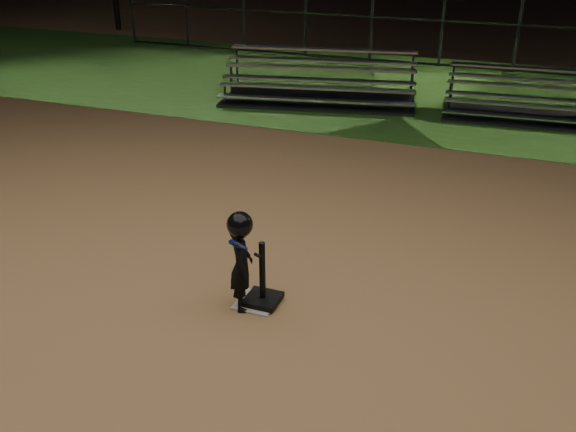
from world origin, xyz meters
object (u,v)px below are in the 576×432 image
object	(u,v)px
home_plate	(257,302)
batting_tee	(263,291)
bleacher_left	(319,91)
child_batter	(241,258)
bleacher_right	(538,109)

from	to	relation	value
home_plate	batting_tee	size ratio (longest dim) A/B	0.60
batting_tee	bleacher_left	xyz separation A→B (m)	(-2.10, 8.36, 0.06)
child_batter	bleacher_left	size ratio (longest dim) A/B	0.25
bleacher_left	bleacher_right	xyz separation A→B (m)	(4.78, 0.31, -0.03)
home_plate	batting_tee	bearing A→B (deg)	23.21
batting_tee	home_plate	bearing A→B (deg)	-156.79
bleacher_right	bleacher_left	bearing A→B (deg)	179.96
bleacher_left	home_plate	bearing A→B (deg)	-87.41
bleacher_right	child_batter	bearing A→B (deg)	-111.74
batting_tee	child_batter	xyz separation A→B (m)	(-0.18, -0.15, 0.46)
home_plate	bleacher_right	bearing A→B (deg)	72.47
batting_tee	bleacher_left	bearing A→B (deg)	104.09
home_plate	bleacher_right	xyz separation A→B (m)	(2.75, 8.70, 0.18)
child_batter	home_plate	bearing A→B (deg)	-68.09
child_batter	bleacher_right	bearing A→B (deg)	-42.62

